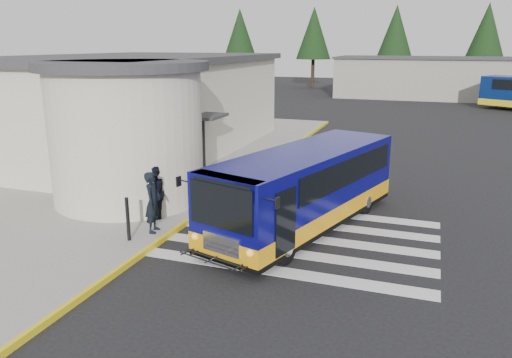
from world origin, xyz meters
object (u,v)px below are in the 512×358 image
(pedestrian_a, at_px, (153,202))
(pedestrian_b, at_px, (154,192))
(transit_bus, at_px, (305,191))
(bollard, at_px, (128,219))

(pedestrian_a, bearing_deg, pedestrian_b, 16.30)
(transit_bus, height_order, bollard, transit_bus)
(pedestrian_a, bearing_deg, transit_bus, -73.34)
(transit_bus, bearing_deg, pedestrian_b, -148.62)
(transit_bus, distance_m, bollard, 5.29)
(pedestrian_a, height_order, pedestrian_b, pedestrian_a)
(transit_bus, bearing_deg, pedestrian_a, -134.17)
(bollard, bearing_deg, transit_bus, 35.38)
(bollard, bearing_deg, pedestrian_b, 97.51)
(transit_bus, relative_size, pedestrian_b, 5.13)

